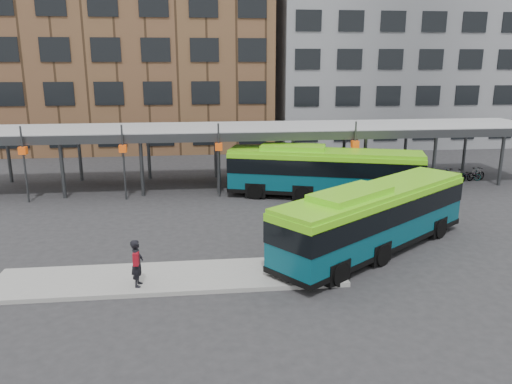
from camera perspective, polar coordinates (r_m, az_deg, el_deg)
The scene contains 9 objects.
ground at distance 23.96m, azimuth 4.10°, elevation -6.35°, with size 120.00×120.00×0.00m, color #28282B.
boarding_island at distance 20.81m, azimuth -9.58°, elevation -9.62°, with size 14.00×3.00×0.18m, color gray.
canopy at distance 35.39m, azimuth 0.27°, elevation 7.09°, with size 40.00×6.53×4.80m.
building_brick at distance 54.32m, azimuth -13.25°, elevation 16.86°, with size 26.00×14.00×22.00m, color brown.
building_grey at distance 57.66m, azimuth 14.51°, elevation 15.65°, with size 24.00×14.00×20.00m, color slate.
bus_front at distance 23.52m, azimuth 13.43°, elevation -2.73°, with size 11.06×9.10×3.28m.
bus_rear at distance 32.44m, azimuth 7.70°, elevation 2.41°, with size 12.51×6.15×3.39m.
pedestrian at distance 19.80m, azimuth -13.43°, elevation -7.87°, with size 0.48×0.71×1.87m.
bike_rack at distance 39.06m, azimuth 20.43°, elevation 1.76°, with size 7.02×1.44×1.05m.
Camera 1 is at (-4.26, -21.96, 8.59)m, focal length 35.00 mm.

